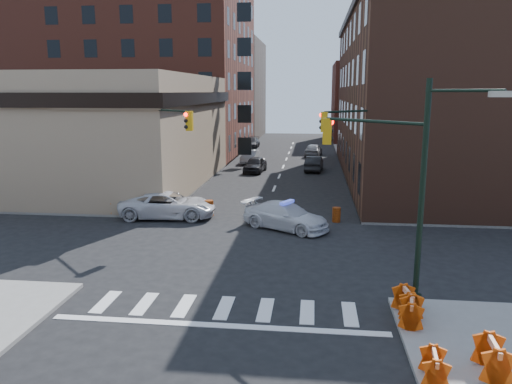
% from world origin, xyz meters
% --- Properties ---
extents(ground, '(140.00, 140.00, 0.00)m').
position_xyz_m(ground, '(0.00, 0.00, 0.00)').
color(ground, black).
rests_on(ground, ground).
extents(sidewalk_nw, '(34.00, 54.50, 0.15)m').
position_xyz_m(sidewalk_nw, '(-23.00, 32.75, 0.07)').
color(sidewalk_nw, gray).
rests_on(sidewalk_nw, ground).
extents(sidewalk_ne, '(34.00, 54.50, 0.15)m').
position_xyz_m(sidewalk_ne, '(23.00, 32.75, 0.07)').
color(sidewalk_ne, gray).
rests_on(sidewalk_ne, ground).
extents(bank_building, '(22.00, 22.00, 9.00)m').
position_xyz_m(bank_building, '(-17.00, 16.50, 4.50)').
color(bank_building, '#8C775C').
rests_on(bank_building, ground).
extents(apartment_block, '(25.00, 25.00, 24.00)m').
position_xyz_m(apartment_block, '(-18.50, 40.00, 12.00)').
color(apartment_block, brown).
rests_on(apartment_block, ground).
extents(commercial_row_ne, '(14.00, 34.00, 14.00)m').
position_xyz_m(commercial_row_ne, '(13.00, 22.50, 7.00)').
color(commercial_row_ne, '#4E2C1F').
rests_on(commercial_row_ne, ground).
extents(filler_nw, '(20.00, 18.00, 16.00)m').
position_xyz_m(filler_nw, '(-16.00, 62.00, 8.00)').
color(filler_nw, brown).
rests_on(filler_nw, ground).
extents(filler_ne, '(16.00, 16.00, 12.00)m').
position_xyz_m(filler_ne, '(14.00, 58.00, 6.00)').
color(filler_ne, brown).
rests_on(filler_ne, ground).
extents(signal_pole_se, '(5.40, 5.27, 8.00)m').
position_xyz_m(signal_pole_se, '(6.04, -5.52, 4.61)').
color(signal_pole_se, black).
rests_on(signal_pole_se, sidewalk_se).
extents(signal_pole_nw, '(3.58, 3.67, 8.00)m').
position_xyz_m(signal_pole_nw, '(-5.85, 5.34, 4.34)').
color(signal_pole_nw, black).
rests_on(signal_pole_nw, sidewalk_nw).
extents(signal_pole_ne, '(3.67, 3.58, 8.00)m').
position_xyz_m(signal_pole_ne, '(5.84, 5.35, 4.34)').
color(signal_pole_ne, black).
rests_on(signal_pole_ne, sidewalk_ne).
extents(tree_ne_near, '(3.00, 3.00, 4.85)m').
position_xyz_m(tree_ne_near, '(7.50, 26.00, 3.49)').
color(tree_ne_near, black).
rests_on(tree_ne_near, sidewalk_ne).
extents(tree_ne_far, '(3.00, 3.00, 4.85)m').
position_xyz_m(tree_ne_far, '(7.50, 34.00, 3.49)').
color(tree_ne_far, black).
rests_on(tree_ne_far, sidewalk_ne).
extents(police_car, '(5.52, 4.36, 1.50)m').
position_xyz_m(police_car, '(1.60, 4.10, 0.75)').
color(police_car, silver).
rests_on(police_car, ground).
extents(pickup, '(6.08, 3.19, 1.63)m').
position_xyz_m(pickup, '(-5.80, 5.80, 0.82)').
color(pickup, silver).
rests_on(pickup, ground).
extents(parked_car_wnear, '(2.16, 4.51, 1.48)m').
position_xyz_m(parked_car_wnear, '(-2.50, 24.15, 0.74)').
color(parked_car_wnear, black).
rests_on(parked_car_wnear, ground).
extents(parked_car_wfar, '(1.75, 4.35, 1.41)m').
position_xyz_m(parked_car_wfar, '(-3.76, 30.11, 0.70)').
color(parked_car_wfar, gray).
rests_on(parked_car_wfar, ground).
extents(parked_car_wdeep, '(2.04, 4.94, 1.43)m').
position_xyz_m(parked_car_wdeep, '(-5.50, 45.06, 0.71)').
color(parked_car_wdeep, black).
rests_on(parked_car_wdeep, ground).
extents(parked_car_enear, '(1.90, 4.49, 1.44)m').
position_xyz_m(parked_car_enear, '(3.17, 25.53, 0.72)').
color(parked_car_enear, black).
rests_on(parked_car_enear, ground).
extents(parked_car_efar, '(2.36, 4.67, 1.52)m').
position_xyz_m(parked_car_efar, '(3.09, 37.12, 0.76)').
color(parked_car_efar, gray).
rests_on(parked_car_efar, ground).
extents(pedestrian_a, '(0.76, 0.73, 1.75)m').
position_xyz_m(pedestrian_a, '(-9.73, 8.40, 1.02)').
color(pedestrian_a, black).
rests_on(pedestrian_a, sidewalk_nw).
extents(pedestrian_b, '(0.98, 0.77, 2.00)m').
position_xyz_m(pedestrian_b, '(-12.35, 8.77, 1.15)').
color(pedestrian_b, black).
rests_on(pedestrian_b, sidewalk_nw).
extents(pedestrian_c, '(1.20, 1.07, 1.95)m').
position_xyz_m(pedestrian_c, '(-12.57, 9.51, 1.13)').
color(pedestrian_c, '#212531').
rests_on(pedestrian_c, sidewalk_nw).
extents(barrel_road, '(0.59, 0.59, 0.89)m').
position_xyz_m(barrel_road, '(4.55, 6.00, 0.44)').
color(barrel_road, '#EA520B').
rests_on(barrel_road, ground).
extents(barrel_bank, '(0.73, 0.73, 1.00)m').
position_xyz_m(barrel_bank, '(-3.37, 6.55, 0.50)').
color(barrel_bank, '#EF3D0B').
rests_on(barrel_bank, ground).
extents(barricade_se_a, '(0.79, 1.28, 0.90)m').
position_xyz_m(barricade_se_a, '(6.40, -7.68, 0.60)').
color(barricade_se_a, '#C75809').
rests_on(barricade_se_a, sidewalk_se).
extents(barricade_se_b, '(0.77, 1.30, 0.93)m').
position_xyz_m(barricade_se_b, '(6.40, -7.00, 0.61)').
color(barricade_se_b, red).
rests_on(barricade_se_b, sidewalk_se).
extents(barricade_se_c, '(0.66, 1.14, 0.82)m').
position_xyz_m(barricade_se_c, '(6.40, -11.00, 0.56)').
color(barricade_se_c, '#E0620A').
rests_on(barricade_se_c, sidewalk_se).
extents(barricade_se_d, '(0.75, 1.36, 0.99)m').
position_xyz_m(barricade_se_d, '(8.04, -10.50, 0.64)').
color(barricade_se_d, '#CB4409').
rests_on(barricade_se_d, sidewalk_se).
extents(barricade_nw_a, '(1.19, 0.75, 0.83)m').
position_xyz_m(barricade_nw_a, '(-8.03, 5.70, 0.56)').
color(barricade_nw_a, orange).
rests_on(barricade_nw_a, sidewalk_nw).
extents(barricade_nw_b, '(1.18, 0.75, 0.82)m').
position_xyz_m(barricade_nw_b, '(-8.90, 5.76, 0.56)').
color(barricade_nw_b, '#D8610A').
rests_on(barricade_nw_b, sidewalk_nw).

